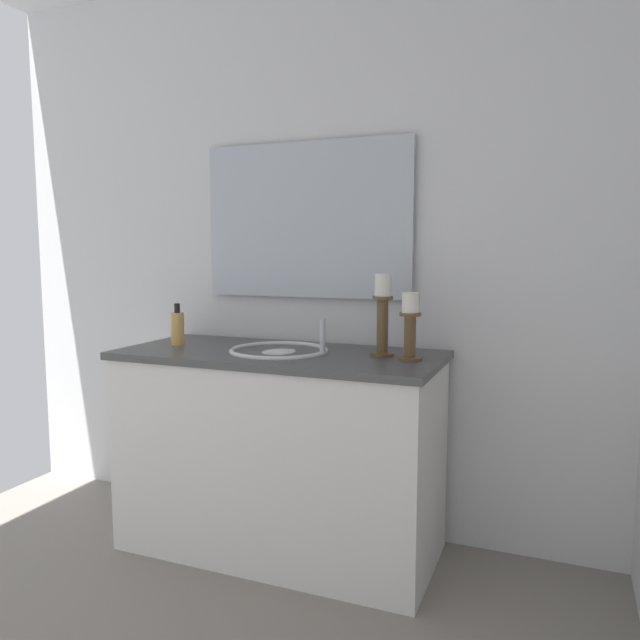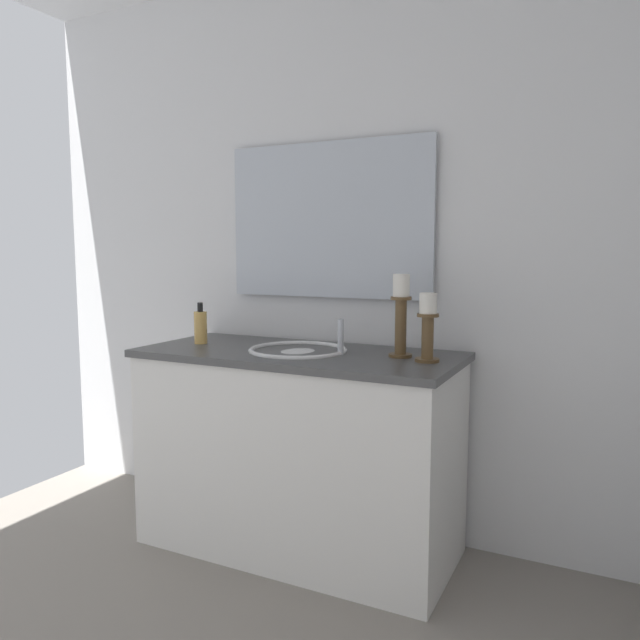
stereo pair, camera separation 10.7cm
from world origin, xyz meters
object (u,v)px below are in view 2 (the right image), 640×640
Objects in this scene: mirror at (328,220)px; candle_holder_tall at (428,326)px; candle_holder_short at (401,313)px; soap_bottle at (201,327)px; sink_basin at (298,360)px; vanity_cabinet at (298,450)px.

candle_holder_tall is at bearing 62.86° from mirror.
candle_holder_short is at bearing 61.73° from mirror.
soap_bottle is (0.07, -0.89, -0.09)m from candle_holder_short.
candle_holder_short reaches higher than sink_basin.
candle_holder_tall is 1.40× the size of soap_bottle.
candle_holder_tall reaches higher than soap_bottle.
mirror is 5.30× the size of soap_bottle.
vanity_cabinet is at bearing -90.00° from sink_basin.
vanity_cabinet is at bearing -82.27° from candle_holder_short.
soap_bottle is at bearing -85.75° from candle_holder_short.
candle_holder_tall is (0.27, 0.54, -0.40)m from mirror.
candle_holder_tall is at bearing 90.85° from soap_bottle.
vanity_cabinet is 0.99m from mirror.
sink_basin is at bearing -89.46° from candle_holder_tall.
candle_holder_short reaches higher than vanity_cabinet.
soap_bottle is at bearing -58.73° from mirror.
candle_holder_short is (-0.06, 0.42, 0.58)m from vanity_cabinet.
candle_holder_tall is (-0.01, 0.54, 0.55)m from vanity_cabinet.
sink_basin is (-0.00, 0.00, 0.38)m from vanity_cabinet.
soap_bottle is at bearing -88.80° from sink_basin.
candle_holder_short reaches higher than soap_bottle.
vanity_cabinet is 0.77m from candle_holder_tall.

